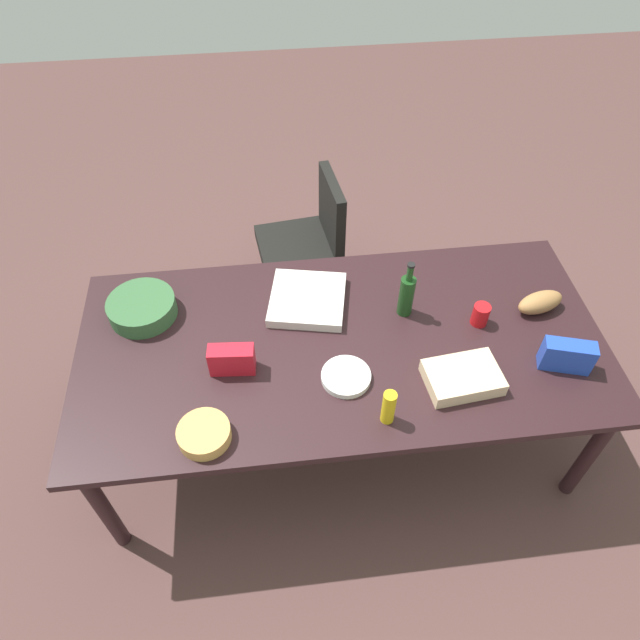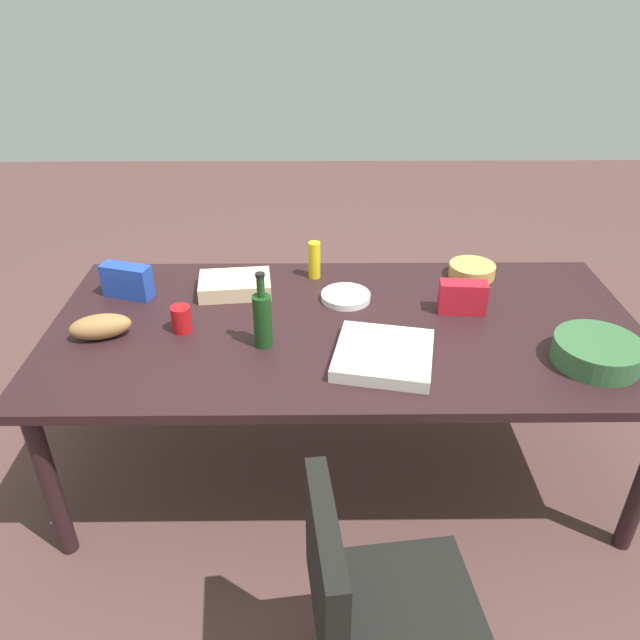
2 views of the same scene
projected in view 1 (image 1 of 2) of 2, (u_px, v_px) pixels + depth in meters
The scene contains 14 objects.
ground_plane at pixel (338, 429), 3.25m from camera, with size 10.00×10.00×0.00m, color brown.
conference_table at pixel (341, 350), 2.72m from camera, with size 2.46×1.17×0.77m.
office_chair at pixel (306, 256), 3.71m from camera, with size 0.56×0.56×0.89m.
chip_bag_red at pixel (232, 360), 2.51m from camera, with size 0.20×0.08×0.14m, color red.
salad_bowl at pixel (142, 308), 2.75m from camera, with size 0.32×0.32×0.09m, color #356338.
mustard_bottle at pixel (389, 407), 2.33m from camera, with size 0.06×0.06×0.18m, color yellow.
chip_bowl at pixel (204, 434), 2.31m from camera, with size 0.22×0.22×0.06m, color tan.
paper_plate_stack at pixel (346, 377), 2.52m from camera, with size 0.22×0.22×0.03m, color white.
bread_loaf at pixel (540, 302), 2.77m from camera, with size 0.24×0.11×0.10m, color #A77442.
chip_bag_blue at pixel (567, 356), 2.52m from camera, with size 0.22×0.08×0.15m, color blue.
red_solo_cup at pixel (481, 315), 2.71m from camera, with size 0.08×0.08×0.11m, color red.
pizza_box at pixel (307, 300), 2.82m from camera, with size 0.36×0.36×0.05m, color silver.
wine_bottle at pixel (407, 294), 2.71m from camera, with size 0.09×0.09×0.31m.
sheet_cake at pixel (463, 377), 2.49m from camera, with size 0.32×0.22×0.07m, color beige.
Camera 1 is at (0.30, 1.68, 2.84)m, focal length 32.21 mm.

